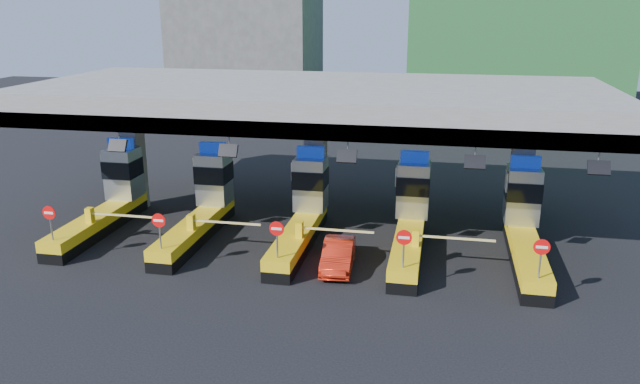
# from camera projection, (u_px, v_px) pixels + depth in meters

# --- Properties ---
(ground) EXTENTS (120.00, 120.00, 0.00)m
(ground) POSITION_uv_depth(u_px,v_px,m) (303.00, 240.00, 29.58)
(ground) COLOR black
(ground) RESTS_ON ground
(toll_canopy) EXTENTS (28.00, 12.09, 7.00)m
(toll_canopy) POSITION_uv_depth(u_px,v_px,m) (315.00, 102.00, 30.50)
(toll_canopy) COLOR slate
(toll_canopy) RESTS_ON ground
(toll_lane_far_left) EXTENTS (4.43, 8.00, 4.16)m
(toll_lane_far_left) POSITION_uv_depth(u_px,v_px,m) (110.00, 198.00, 31.30)
(toll_lane_far_left) COLOR black
(toll_lane_far_left) RESTS_ON ground
(toll_lane_left) EXTENTS (4.43, 8.00, 4.16)m
(toll_lane_left) POSITION_uv_depth(u_px,v_px,m) (204.00, 204.00, 30.37)
(toll_lane_left) COLOR black
(toll_lane_left) RESTS_ON ground
(toll_lane_center) EXTENTS (4.43, 8.00, 4.16)m
(toll_lane_center) POSITION_uv_depth(u_px,v_px,m) (304.00, 210.00, 29.43)
(toll_lane_center) COLOR black
(toll_lane_center) RESTS_ON ground
(toll_lane_right) EXTENTS (4.43, 8.00, 4.16)m
(toll_lane_right) POSITION_uv_depth(u_px,v_px,m) (411.00, 217.00, 28.50)
(toll_lane_right) COLOR black
(toll_lane_right) RESTS_ON ground
(toll_lane_far_right) EXTENTS (4.43, 8.00, 4.16)m
(toll_lane_far_right) POSITION_uv_depth(u_px,v_px,m) (524.00, 224.00, 27.57)
(toll_lane_far_right) COLOR black
(toll_lane_far_right) RESTS_ON ground
(bg_building_concrete) EXTENTS (14.00, 10.00, 18.00)m
(bg_building_concrete) POSITION_uv_depth(u_px,v_px,m) (246.00, 22.00, 63.39)
(bg_building_concrete) COLOR #4C4C49
(bg_building_concrete) RESTS_ON ground
(red_car) EXTENTS (1.50, 3.66, 1.18)m
(red_car) POSITION_uv_depth(u_px,v_px,m) (338.00, 255.00, 26.32)
(red_car) COLOR red
(red_car) RESTS_ON ground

